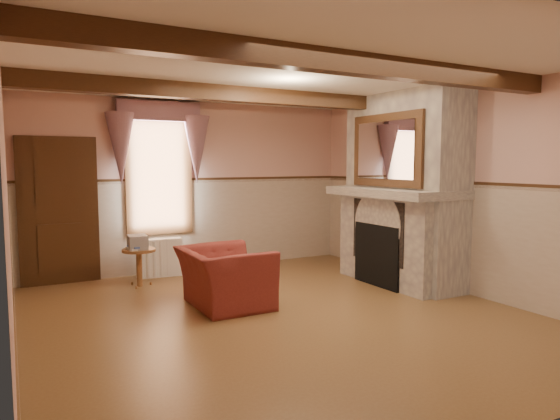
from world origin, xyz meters
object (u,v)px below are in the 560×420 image
armchair (225,277)px  oil_lamp (373,178)px  radiator (160,258)px  side_table (139,268)px  mantel_clock (365,180)px  bowl (406,186)px

armchair → oil_lamp: bearing=-81.1°
radiator → oil_lamp: 3.57m
oil_lamp → side_table: bearing=161.7°
armchair → mantel_clock: 2.96m
side_table → radiator: bearing=48.2°
mantel_clock → oil_lamp: (0.00, -0.19, 0.04)m
oil_lamp → radiator: bearing=151.6°
armchair → oil_lamp: size_ratio=4.03×
side_table → oil_lamp: 3.77m
radiator → mantel_clock: 3.47m
side_table → mantel_clock: 3.70m
armchair → bowl: bearing=-97.2°
side_table → radiator: 0.64m
side_table → mantel_clock: mantel_clock is taller
bowl → oil_lamp: bearing=90.0°
armchair → oil_lamp: 2.94m
radiator → oil_lamp: oil_lamp is taller
armchair → bowl: size_ratio=3.56×
armchair → bowl: bowl is taller
bowl → mantel_clock: 0.95m
side_table → radiator: radiator is taller
mantel_clock → armchair: bearing=-167.0°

